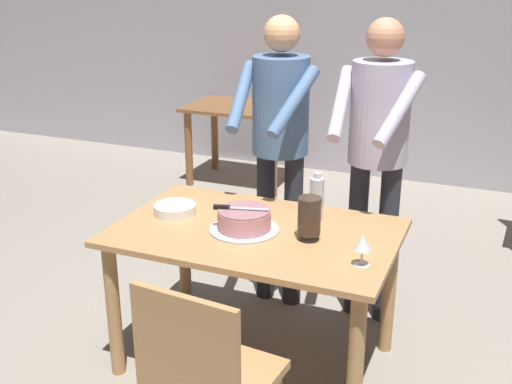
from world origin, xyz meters
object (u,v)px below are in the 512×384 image
chair_near_side (206,375)px  cake_on_platter (244,221)px  person_cutting_cake (280,132)px  background_table (242,123)px  water_bottle (317,198)px  hurricane_lamp (309,218)px  cake_knife (229,208)px  main_dining_table (256,252)px  plate_stack (175,209)px  person_standing_beside (378,140)px  wine_glass_near (363,244)px

chair_near_side → cake_on_platter: bearing=102.8°
person_cutting_cake → background_table: person_cutting_cake is taller
water_bottle → hurricane_lamp: (0.04, -0.25, -0.01)m
cake_knife → background_table: bearing=112.5°
main_dining_table → person_cutting_cake: 0.80m
plate_stack → chair_near_side: bearing=-54.8°
person_standing_beside → chair_near_side: person_standing_beside is taller
hurricane_lamp → person_standing_beside: (0.16, 0.69, 0.22)m
cake_on_platter → person_cutting_cake: size_ratio=0.20×
chair_near_side → background_table: size_ratio=0.90×
water_bottle → chair_near_side: (-0.10, -1.05, -0.37)m
person_standing_beside → person_cutting_cake: bearing=-176.9°
plate_stack → hurricane_lamp: size_ratio=1.05×
main_dining_table → background_table: main_dining_table is taller
cake_knife → main_dining_table: bearing=23.2°
wine_glass_near → water_bottle: water_bottle is taller
wine_glass_near → background_table: size_ratio=0.14×
person_cutting_cake → hurricane_lamp: bearing=-59.1°
hurricane_lamp → person_cutting_cake: bearing=120.9°
cake_knife → wine_glass_near: (0.69, -0.14, -0.01)m
person_standing_beside → main_dining_table: bearing=-122.6°
person_standing_beside → chair_near_side: (-0.30, -1.50, -0.58)m
main_dining_table → cake_knife: size_ratio=5.13×
wine_glass_near → water_bottle: 0.54m
cake_knife → person_cutting_cake: bearing=90.3°
cake_on_platter → chair_near_side: size_ratio=0.38×
water_bottle → person_cutting_cake: bearing=130.7°
cake_on_platter → background_table: cake_on_platter is taller
wine_glass_near → water_bottle: size_ratio=0.58×
cake_knife → plate_stack: (-0.35, 0.08, -0.09)m
cake_knife → person_standing_beside: (0.55, 0.73, 0.21)m
water_bottle → plate_stack: bearing=-163.7°
plate_stack → hurricane_lamp: 0.75m
cake_knife → chair_near_side: bearing=-72.0°
main_dining_table → cake_knife: bearing=-156.8°
cake_on_platter → water_bottle: water_bottle is taller
plate_stack → person_cutting_cake: (0.35, 0.62, 0.30)m
wine_glass_near → chair_near_side: chair_near_side is taller
plate_stack → wine_glass_near: size_ratio=1.53×
plate_stack → chair_near_side: chair_near_side is taller
chair_near_side → plate_stack: bearing=125.2°
cake_on_platter → background_table: bearing=113.9°
main_dining_table → person_cutting_cake: (-0.12, 0.65, 0.45)m
cake_on_platter → chair_near_side: 0.86m
cake_on_platter → person_standing_beside: bearing=56.0°
cake_on_platter → hurricane_lamp: hurricane_lamp is taller
cake_on_platter → cake_knife: bearing=-165.9°
hurricane_lamp → person_standing_beside: 0.74m
person_cutting_cake → person_standing_beside: same height
main_dining_table → water_bottle: size_ratio=5.48×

